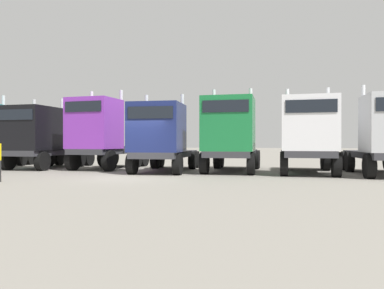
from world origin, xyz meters
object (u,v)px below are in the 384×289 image
(semi_truck_black, at_px, (39,137))
(semi_truck_navy, at_px, (161,138))
(semi_truck_purple, at_px, (100,134))
(semi_truck_green, at_px, (230,135))
(semi_truck_white, at_px, (308,135))

(semi_truck_black, bearing_deg, semi_truck_navy, 84.72)
(semi_truck_purple, bearing_deg, semi_truck_green, 89.36)
(semi_truck_purple, xyz_separation_m, semi_truck_white, (11.06, -0.30, -0.13))
(semi_truck_black, distance_m, semi_truck_purple, 3.68)
(semi_truck_purple, bearing_deg, semi_truck_navy, 75.37)
(semi_truck_white, bearing_deg, semi_truck_green, -91.65)
(semi_truck_navy, bearing_deg, semi_truck_green, 99.88)
(semi_truck_purple, relative_size, semi_truck_navy, 0.89)
(semi_truck_purple, distance_m, semi_truck_navy, 4.17)
(semi_truck_navy, relative_size, semi_truck_green, 1.01)
(semi_truck_black, xyz_separation_m, semi_truck_green, (10.99, 0.24, 0.06))
(semi_truck_navy, bearing_deg, semi_truck_black, -99.87)
(semi_truck_navy, distance_m, semi_truck_green, 3.47)
(semi_truck_black, relative_size, semi_truck_navy, 0.92)
(semi_truck_black, height_order, semi_truck_purple, semi_truck_purple)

